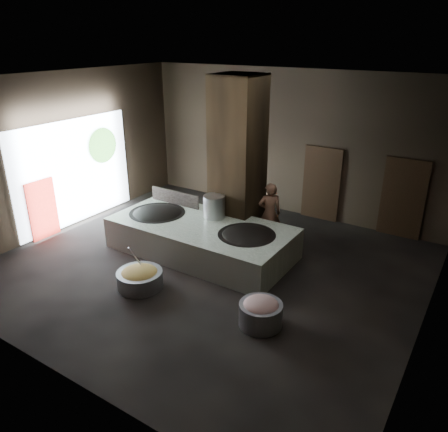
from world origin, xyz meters
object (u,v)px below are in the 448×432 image
Objects in this scene: stock_pot at (214,207)px; veg_basin at (140,279)px; wok_left at (157,216)px; cook at (270,213)px; meat_basin at (261,314)px; hearth_platform at (201,238)px; wok_right at (247,238)px.

veg_basin is at bearing -94.95° from stock_pot.
wok_left is 2.42× the size of stock_pot.
cook is 1.64× the size of veg_basin.
veg_basin is 1.20× the size of meat_basin.
hearth_platform is 2.79× the size of cook.
stock_pot is at bearing 21.80° from wok_left.
wok_left reaches higher than meat_basin.
wok_right is at bearing 2.23° from hearth_platform.
hearth_platform is at bearing 145.54° from meat_basin.
hearth_platform is 3.44m from meat_basin.
cook is (1.16, 1.00, -0.27)m from stock_pot.
veg_basin is at bearing -175.47° from meat_basin.
hearth_platform is 2.20m from veg_basin.
meat_basin is (1.62, -3.49, -0.62)m from cook.
wok_right is 2.25× the size of stock_pot.
cook is 4.04m from veg_basin.
stock_pot is 1.56m from cook.
meat_basin is at bearing 81.58° from cook.
cook reaches higher than wok_left.
meat_basin is (1.48, -1.99, -0.51)m from wok_right.
cook is at bearing 114.87° from meat_basin.
stock_pot reaches higher than hearth_platform.
meat_basin is at bearing -23.85° from wok_left.
wok_right is at bearing -21.04° from stock_pot.
wok_left is at bearing -177.92° from hearth_platform.
stock_pot is at bearing 84.91° from hearth_platform.
hearth_platform is 0.90m from stock_pot.
wok_right is 2.77m from veg_basin.
veg_basin is (-1.40, -3.73, -0.67)m from cook.
stock_pot is at bearing 7.31° from cook.
veg_basin is (-0.19, -2.18, -0.22)m from hearth_platform.
veg_basin is at bearing -59.35° from wok_left.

